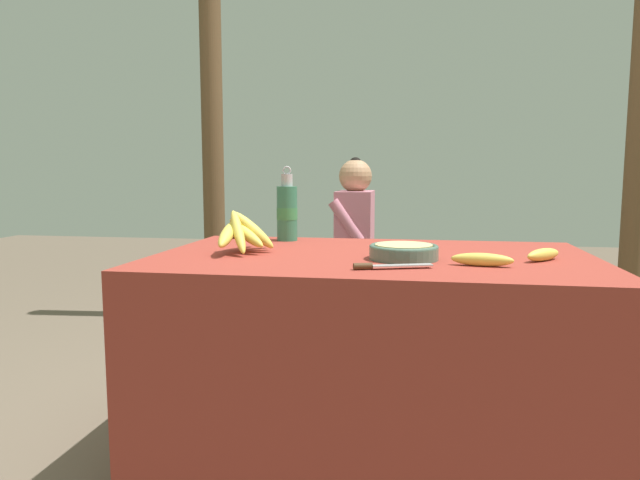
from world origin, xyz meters
The scene contains 12 objects.
ground_plane centered at (0.00, 0.00, 0.00)m, with size 12.00×12.00×0.00m, color brown.
market_counter centered at (0.00, 0.00, 0.35)m, with size 1.47×0.92×0.70m.
banana_bunch_ripe centered at (-0.45, -0.02, 0.77)m, with size 0.19×0.33×0.16m.
serving_bowl centered at (0.11, -0.09, 0.73)m, with size 0.22×0.22×0.05m.
water_bottle centered at (-0.38, 0.34, 0.82)m, with size 0.09×0.09×0.30m.
loose_banana_front centered at (0.34, -0.19, 0.72)m, with size 0.19×0.07×0.04m.
loose_banana_side centered at (0.54, -0.05, 0.72)m, with size 0.14×0.15×0.04m.
knife centered at (0.05, -0.29, 0.71)m, with size 0.23×0.10×0.02m.
wooden_bench centered at (0.11, 1.33, 0.36)m, with size 1.53×0.32×0.43m.
seated_vendor centered at (-0.25, 1.30, 0.62)m, with size 0.40×0.39×1.07m.
banana_bunch_green centered at (0.57, 1.33, 0.49)m, with size 0.18×0.29×0.14m.
support_post_near centered at (-1.20, 1.71, 1.38)m, with size 0.14×0.14×2.77m.
Camera 1 is at (0.15, -1.93, 0.98)m, focal length 32.00 mm.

